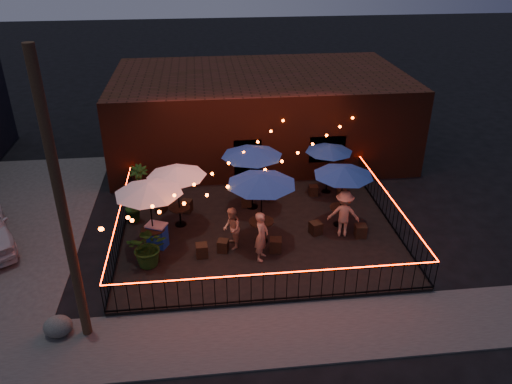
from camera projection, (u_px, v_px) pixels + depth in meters
ground at (266, 266)px, 16.86m from camera, size 110.00×110.00×0.00m
patio at (259, 233)px, 18.59m from camera, size 10.00×8.00×0.15m
sidewalk at (281, 333)px, 13.99m from camera, size 18.00×2.50×0.05m
brick_building at (260, 113)px, 24.83m from camera, size 14.00×8.00×4.00m
utility_pole at (63, 210)px, 12.17m from camera, size 0.26×0.26×8.00m
fence_front at (275, 287)px, 14.79m from camera, size 10.00×0.04×1.04m
fence_left at (120, 227)px, 17.81m from camera, size 0.04×8.00×1.04m
fence_right at (390, 211)px, 18.82m from camera, size 0.04×8.00×1.04m
festoon_lights at (231, 179)px, 17.09m from camera, size 10.02×8.72×1.32m
cafe_table_0 at (148, 189)px, 16.48m from camera, size 2.69×2.69×2.55m
cafe_table_1 at (177, 172)px, 17.94m from camera, size 2.26×2.26×2.40m
cafe_table_2 at (261, 180)px, 16.82m from camera, size 2.95×2.95×2.68m
cafe_table_3 at (252, 152)px, 19.05m from camera, size 2.57×2.57×2.63m
cafe_table_4 at (344, 172)px, 17.93m from camera, size 2.66×2.66×2.43m
cafe_table_5 at (329, 149)px, 20.43m from camera, size 2.04×2.04×2.17m
bistro_chair_0 at (153, 255)px, 16.79m from camera, size 0.44×0.44×0.44m
bistro_chair_1 at (202, 251)px, 16.99m from camera, size 0.42×0.42×0.47m
bistro_chair_2 at (161, 206)px, 19.78m from camera, size 0.50×0.50×0.46m
bistro_chair_3 at (187, 206)px, 19.76m from camera, size 0.52×0.52×0.48m
bistro_chair_4 at (223, 246)px, 17.29m from camera, size 0.45×0.45×0.43m
bistro_chair_5 at (276, 245)px, 17.27m from camera, size 0.48×0.48×0.49m
bistro_chair_6 at (247, 201)px, 20.13m from camera, size 0.47×0.47×0.48m
bistro_chair_7 at (270, 195)px, 20.61m from camera, size 0.44×0.44×0.45m
bistro_chair_8 at (316, 228)px, 18.28m from camera, size 0.51×0.51×0.47m
bistro_chair_9 at (360, 231)px, 18.11m from camera, size 0.44×0.44×0.47m
bistro_chair_10 at (313, 191)px, 20.98m from camera, size 0.38×0.38×0.42m
bistro_chair_11 at (342, 194)px, 20.71m from camera, size 0.40×0.40×0.43m
patron_a at (262, 236)px, 16.59m from camera, size 0.64×0.76×1.78m
patron_b at (232, 228)px, 17.24m from camera, size 0.63×0.79×1.54m
patron_c at (344, 214)px, 17.91m from camera, size 1.27×0.91×1.77m
potted_shrub_a at (149, 247)px, 16.35m from camera, size 1.36×1.20×1.43m
potted_shrub_b at (134, 206)px, 18.86m from camera, size 0.84×0.73×1.32m
potted_shrub_c at (139, 182)px, 20.58m from camera, size 0.95×0.95×1.42m
cooler at (157, 235)px, 17.45m from camera, size 0.83×0.73×0.90m
boulder at (58, 326)px, 13.81m from camera, size 0.93×0.82×0.66m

